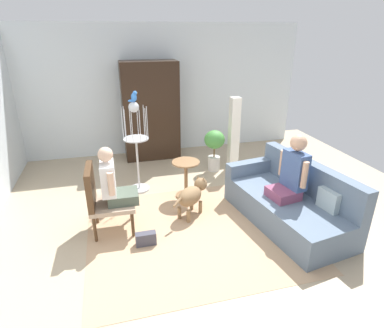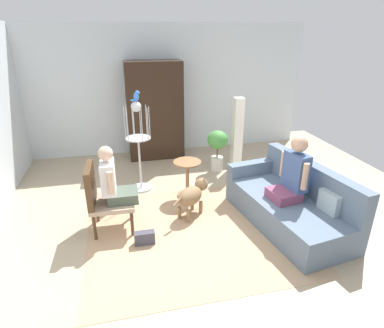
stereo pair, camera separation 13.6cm
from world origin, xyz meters
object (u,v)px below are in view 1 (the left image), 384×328
Objects in this scene: person_on_couch at (292,172)px; parrot at (134,97)px; armoire_cabinet at (151,111)px; handbag at (146,239)px; person_on_armchair at (113,182)px; bird_cage_stand at (136,144)px; round_end_table at (186,177)px; armchair at (101,196)px; potted_plant at (214,145)px; dog at (192,195)px; couch at (289,202)px; column_lamp at (234,135)px.

parrot reaches higher than person_on_couch.
handbag is at bearing -99.87° from armoire_cabinet.
person_on_armchair is 1.24m from bird_cage_stand.
parrot is at bearing 147.73° from round_end_table.
armchair is 3.66× the size of handbag.
person_on_armchair reaches higher than potted_plant.
parrot is (-0.68, 1.04, 1.31)m from dog.
round_end_table is (-1.25, 1.13, -0.43)m from person_on_couch.
round_end_table is 2.39× the size of handbag.
armchair is at bearing -174.97° from dog.
couch is at bearing -40.47° from round_end_table.
column_lamp is (1.93, 0.43, -0.13)m from bird_cage_stand.
person_on_armchair is at bearing -149.23° from round_end_table.
column_lamp reaches higher than person_on_armchair.
couch is 2.53× the size of potted_plant.
couch is 2.14× the size of armchair.
column_lamp is (-0.06, 2.02, -0.07)m from person_on_couch.
handbag is at bearing -125.51° from round_end_table.
parrot is (0.01, -0.00, 0.80)m from bird_cage_stand.
dog is 1.81m from parrot.
armoire_cabinet reaches higher than round_end_table.
round_end_table reaches higher than dog.
person_on_couch reaches higher than couch.
column_lamp is 2.95m from handbag.
person_on_couch is 2.13m from potted_plant.
bird_cage_stand reaches higher than handbag.
parrot is 1.96m from potted_plant.
round_end_table is 3.72× the size of parrot.
parrot is at bearing 61.86° from armchair.
bird_cage_stand is (0.61, 1.16, 0.30)m from armchair.
round_end_table is (-1.29, 1.10, 0.07)m from couch.
armchair is at bearing 171.35° from couch.
armoire_cabinet is (-1.53, 3.16, 0.23)m from person_on_couch.
potted_plant is at bearing -45.23° from armoire_cabinet.
armchair reaches higher than dog.
person_on_armchair is 2.99× the size of handbag.
round_end_table is at bearing 54.49° from handbag.
parrot is 2.17m from column_lamp.
armoire_cabinet is at bearing 134.77° from potted_plant.
bird_cage_stand is 5.84× the size of handbag.
couch is at bearing 1.86° from handbag.
couch is 2.54m from person_on_armchair.
person_on_couch reaches higher than handbag.
column_lamp is at bearing 91.76° from person_on_couch.
armoire_cabinet is 7.67× the size of handbag.
couch reaches higher than handbag.
armoire_cabinet is (-1.46, 1.14, 0.30)m from column_lamp.
dog is 0.77× the size of potted_plant.
handbag is (-2.08, -0.03, -0.71)m from person_on_couch.
person_on_couch is at bearing -136.78° from couch.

